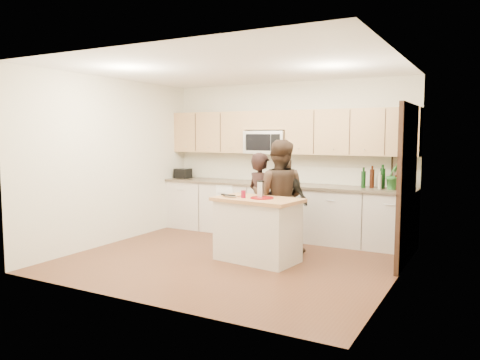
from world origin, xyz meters
The scene contains 21 objects.
floor centered at (0.00, 0.00, 0.00)m, with size 4.50×4.50×0.00m, color #532F1C.
room_shell centered at (0.00, 0.00, 1.73)m, with size 4.52×4.02×2.71m.
back_cabinetry centered at (0.00, 1.69, 0.47)m, with size 4.50×0.66×0.94m.
upper_cabinetry centered at (0.03, 1.83, 1.84)m, with size 4.50×0.33×0.75m.
microwave centered at (-0.31, 1.80, 1.65)m, with size 0.76×0.41×0.40m.
doorway centered at (2.23, 0.90, 1.16)m, with size 0.06×1.25×2.20m.
framed_picture centered at (1.95, 1.98, 1.28)m, with size 0.30×0.03×0.38m.
dish_towel centered at (-0.95, 1.50, 0.80)m, with size 0.34×0.60×0.48m.
island centered at (0.35, 0.10, 0.45)m, with size 1.28×0.85×0.90m.
red_plate centered at (0.42, 0.09, 0.91)m, with size 0.32×0.32×0.02m, color maroon.
box_grater centered at (0.38, 0.14, 1.03)m, with size 0.09×0.06×0.23m.
drink_glass centered at (0.17, 0.01, 0.95)m, with size 0.07×0.07×0.11m, color maroon.
cutting_board centered at (-0.04, 0.09, 0.91)m, with size 0.23×0.19×0.02m, color #A66F45.
tongs centered at (-0.06, -0.02, 0.93)m, with size 0.24×0.03×0.02m, color black.
knife centered at (0.02, -0.08, 0.92)m, with size 0.22×0.02×0.01m, color silver.
toaster centered at (-2.05, 1.67, 1.03)m, with size 0.27×0.24×0.19m.
bottle_cluster centered at (1.74, 1.73, 1.11)m, with size 0.73×0.18×0.38m.
orchid centered at (1.89, 1.72, 1.17)m, with size 0.25×0.20×0.46m, color #317B33.
woman_left centered at (0.13, 0.65, 0.76)m, with size 0.55×0.36×1.51m, color black.
woman_center centered at (0.43, 0.65, 0.86)m, with size 0.83×0.65×1.71m, color #2F2017.
woman_right centered at (0.44, 0.75, 0.80)m, with size 0.93×0.39×1.59m, color black.
Camera 1 is at (3.25, -5.72, 1.79)m, focal length 35.00 mm.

